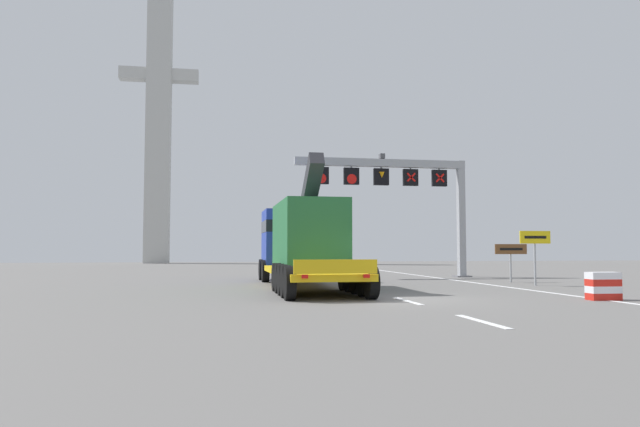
{
  "coord_description": "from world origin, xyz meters",
  "views": [
    {
      "loc": [
        -6.14,
        -18.54,
        1.65
      ],
      "look_at": [
        -1.29,
        9.18,
        3.36
      ],
      "focal_mm": 32.8,
      "sensor_mm": 36.0,
      "label": 1
    }
  ],
  "objects_px": {
    "heavy_haul_truck_yellow": "(300,241)",
    "crash_barrier_striped": "(603,286)",
    "exit_sign_yellow": "(535,244)",
    "tourist_info_sign_brown": "(511,253)",
    "bridge_pylon_distant": "(159,108)",
    "overhead_lane_gantry": "(403,183)"
  },
  "relations": [
    {
      "from": "overhead_lane_gantry",
      "to": "crash_barrier_striped",
      "type": "bearing_deg",
      "value": -83.84
    },
    {
      "from": "heavy_haul_truck_yellow",
      "to": "crash_barrier_striped",
      "type": "xyz_separation_m",
      "value": [
        8.67,
        -8.96,
        -1.54
      ]
    },
    {
      "from": "overhead_lane_gantry",
      "to": "tourist_info_sign_brown",
      "type": "relative_size",
      "value": 5.52
    },
    {
      "from": "exit_sign_yellow",
      "to": "crash_barrier_striped",
      "type": "height_order",
      "value": "exit_sign_yellow"
    },
    {
      "from": "crash_barrier_striped",
      "to": "tourist_info_sign_brown",
      "type": "bearing_deg",
      "value": 78.36
    },
    {
      "from": "heavy_haul_truck_yellow",
      "to": "tourist_info_sign_brown",
      "type": "relative_size",
      "value": 7.45
    },
    {
      "from": "tourist_info_sign_brown",
      "to": "bridge_pylon_distant",
      "type": "bearing_deg",
      "value": 116.48
    },
    {
      "from": "overhead_lane_gantry",
      "to": "tourist_info_sign_brown",
      "type": "bearing_deg",
      "value": -56.71
    },
    {
      "from": "tourist_info_sign_brown",
      "to": "bridge_pylon_distant",
      "type": "xyz_separation_m",
      "value": [
        -21.28,
        42.71,
        16.68
      ]
    },
    {
      "from": "overhead_lane_gantry",
      "to": "tourist_info_sign_brown",
      "type": "xyz_separation_m",
      "value": [
        3.69,
        -5.61,
        -4.05
      ]
    },
    {
      "from": "heavy_haul_truck_yellow",
      "to": "tourist_info_sign_brown",
      "type": "height_order",
      "value": "heavy_haul_truck_yellow"
    },
    {
      "from": "overhead_lane_gantry",
      "to": "exit_sign_yellow",
      "type": "xyz_separation_m",
      "value": [
        3.45,
        -8.28,
        -3.63
      ]
    },
    {
      "from": "overhead_lane_gantry",
      "to": "tourist_info_sign_brown",
      "type": "distance_m",
      "value": 7.84
    },
    {
      "from": "exit_sign_yellow",
      "to": "overhead_lane_gantry",
      "type": "bearing_deg",
      "value": 112.61
    },
    {
      "from": "crash_barrier_striped",
      "to": "bridge_pylon_distant",
      "type": "relative_size",
      "value": 0.03
    },
    {
      "from": "heavy_haul_truck_yellow",
      "to": "exit_sign_yellow",
      "type": "bearing_deg",
      "value": -9.89
    },
    {
      "from": "exit_sign_yellow",
      "to": "crash_barrier_striped",
      "type": "distance_m",
      "value": 7.5
    },
    {
      "from": "tourist_info_sign_brown",
      "to": "heavy_haul_truck_yellow",
      "type": "bearing_deg",
      "value": -175.47
    },
    {
      "from": "heavy_haul_truck_yellow",
      "to": "crash_barrier_striped",
      "type": "height_order",
      "value": "heavy_haul_truck_yellow"
    },
    {
      "from": "exit_sign_yellow",
      "to": "heavy_haul_truck_yellow",
      "type": "bearing_deg",
      "value": 170.11
    },
    {
      "from": "heavy_haul_truck_yellow",
      "to": "bridge_pylon_distant",
      "type": "relative_size",
      "value": 0.4
    },
    {
      "from": "heavy_haul_truck_yellow",
      "to": "bridge_pylon_distant",
      "type": "xyz_separation_m",
      "value": [
        -10.59,
        43.56,
        16.14
      ]
    }
  ]
}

